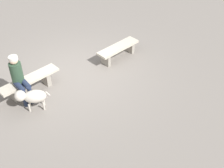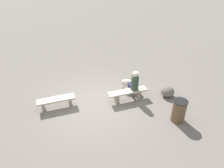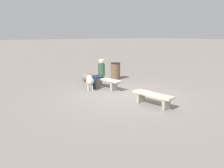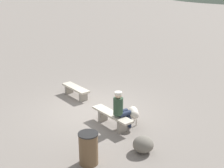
{
  "view_description": "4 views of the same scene",
  "coord_description": "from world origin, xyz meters",
  "px_view_note": "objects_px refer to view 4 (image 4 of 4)",
  "views": [
    {
      "loc": [
        3.3,
        6.68,
        5.47
      ],
      "look_at": [
        -0.35,
        1.42,
        0.4
      ],
      "focal_mm": 48.13,
      "sensor_mm": 36.0,
      "label": 1
    },
    {
      "loc": [
        -0.51,
        -7.2,
        5.45
      ],
      "look_at": [
        0.88,
        0.74,
        0.41
      ],
      "focal_mm": 33.36,
      "sensor_mm": 36.0,
      "label": 2
    },
    {
      "loc": [
        -6.98,
        5.29,
        2.43
      ],
      "look_at": [
        0.31,
        0.41,
        0.47
      ],
      "focal_mm": 35.85,
      "sensor_mm": 36.0,
      "label": 3
    },
    {
      "loc": [
        9.49,
        -4.58,
        4.79
      ],
      "look_at": [
        -1.28,
        1.53,
        0.39
      ],
      "focal_mm": 49.21,
      "sensor_mm": 36.0,
      "label": 4
    }
  ],
  "objects_px": {
    "bench_right": "(112,117)",
    "dog": "(133,113)",
    "trash_bin": "(88,149)",
    "bench_left": "(76,90)",
    "boulder": "(143,144)",
    "seated_person": "(120,107)"
  },
  "relations": [
    {
      "from": "bench_left",
      "to": "dog",
      "type": "height_order",
      "value": "dog"
    },
    {
      "from": "bench_right",
      "to": "dog",
      "type": "height_order",
      "value": "dog"
    },
    {
      "from": "boulder",
      "to": "bench_right",
      "type": "bearing_deg",
      "value": 179.42
    },
    {
      "from": "bench_right",
      "to": "trash_bin",
      "type": "bearing_deg",
      "value": -54.94
    },
    {
      "from": "bench_right",
      "to": "boulder",
      "type": "xyz_separation_m",
      "value": [
        1.83,
        -0.02,
        -0.1
      ]
    },
    {
      "from": "seated_person",
      "to": "trash_bin",
      "type": "bearing_deg",
      "value": -58.25
    },
    {
      "from": "bench_left",
      "to": "seated_person",
      "type": "xyz_separation_m",
      "value": [
        3.32,
        0.15,
        0.46
      ]
    },
    {
      "from": "bench_left",
      "to": "trash_bin",
      "type": "height_order",
      "value": "trash_bin"
    },
    {
      "from": "bench_left",
      "to": "trash_bin",
      "type": "relative_size",
      "value": 1.73
    },
    {
      "from": "bench_left",
      "to": "dog",
      "type": "xyz_separation_m",
      "value": [
        3.26,
        0.71,
        0.1
      ]
    },
    {
      "from": "bench_right",
      "to": "seated_person",
      "type": "height_order",
      "value": "seated_person"
    },
    {
      "from": "dog",
      "to": "boulder",
      "type": "height_order",
      "value": "dog"
    },
    {
      "from": "boulder",
      "to": "seated_person",
      "type": "bearing_deg",
      "value": 174.14
    },
    {
      "from": "bench_left",
      "to": "boulder",
      "type": "xyz_separation_m",
      "value": [
        4.85,
        -0.01,
        -0.08
      ]
    },
    {
      "from": "trash_bin",
      "to": "dog",
      "type": "bearing_deg",
      "value": 120.16
    },
    {
      "from": "trash_bin",
      "to": "boulder",
      "type": "height_order",
      "value": "trash_bin"
    },
    {
      "from": "seated_person",
      "to": "boulder",
      "type": "bearing_deg",
      "value": -10.22
    },
    {
      "from": "seated_person",
      "to": "dog",
      "type": "bearing_deg",
      "value": 91.93
    },
    {
      "from": "bench_right",
      "to": "dog",
      "type": "bearing_deg",
      "value": 61.91
    },
    {
      "from": "dog",
      "to": "trash_bin",
      "type": "height_order",
      "value": "trash_bin"
    },
    {
      "from": "bench_left",
      "to": "seated_person",
      "type": "relative_size",
      "value": 1.18
    },
    {
      "from": "dog",
      "to": "seated_person",
      "type": "bearing_deg",
      "value": -58.3
    }
  ]
}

